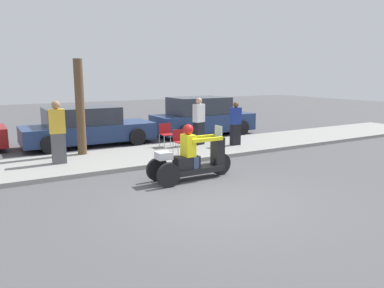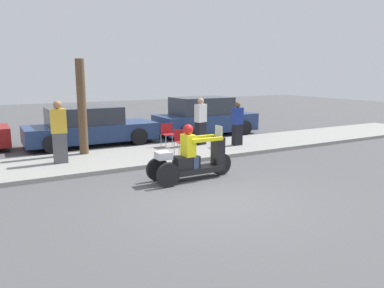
# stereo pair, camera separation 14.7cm
# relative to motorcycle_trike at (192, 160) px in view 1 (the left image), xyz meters

# --- Properties ---
(ground_plane) EXTENTS (60.00, 60.00, 0.00)m
(ground_plane) POSITION_rel_motorcycle_trike_xyz_m (-0.42, -1.64, -0.51)
(ground_plane) COLOR #4C4C4F
(sidewalk_strip) EXTENTS (28.00, 2.80, 0.12)m
(sidewalk_strip) POSITION_rel_motorcycle_trike_xyz_m (-0.42, 2.96, -0.45)
(sidewalk_strip) COLOR gray
(sidewalk_strip) RESTS_ON ground
(motorcycle_trike) EXTENTS (2.30, 0.72, 1.43)m
(motorcycle_trike) POSITION_rel_motorcycle_trike_xyz_m (0.00, 0.00, 0.00)
(motorcycle_trike) COLOR black
(motorcycle_trike) RESTS_ON ground
(spectator_far_back) EXTENTS (0.37, 0.23, 1.57)m
(spectator_far_back) POSITION_rel_motorcycle_trike_xyz_m (3.42, 2.77, 0.36)
(spectator_far_back) COLOR black
(spectator_far_back) RESTS_ON sidewalk_strip
(spectator_by_tree) EXTENTS (0.45, 0.29, 1.81)m
(spectator_by_tree) POSITION_rel_motorcycle_trike_xyz_m (-2.68, 3.04, 0.48)
(spectator_by_tree) COLOR #515156
(spectator_by_tree) RESTS_ON sidewalk_strip
(spectator_mid_group) EXTENTS (0.45, 0.34, 1.70)m
(spectator_mid_group) POSITION_rel_motorcycle_trike_xyz_m (2.33, 3.52, 0.43)
(spectator_mid_group) COLOR black
(spectator_mid_group) RESTS_ON sidewalk_strip
(folding_chair_set_back) EXTENTS (0.48, 0.48, 0.82)m
(folding_chair_set_back) POSITION_rel_motorcycle_trike_xyz_m (1.12, 3.75, 0.11)
(folding_chair_set_back) COLOR #A5A8AD
(folding_chair_set_back) RESTS_ON sidewalk_strip
(folding_chair_curbside) EXTENTS (0.51, 0.51, 0.82)m
(folding_chair_curbside) POSITION_rel_motorcycle_trike_xyz_m (0.87, 2.20, 0.11)
(folding_chair_curbside) COLOR #A5A8AD
(folding_chair_curbside) RESTS_ON sidewalk_strip
(parked_car_lot_right) EXTENTS (4.83, 1.99, 1.45)m
(parked_car_lot_right) POSITION_rel_motorcycle_trike_xyz_m (-1.09, 6.01, 0.18)
(parked_car_lot_right) COLOR navy
(parked_car_lot_right) RESTS_ON ground
(parked_car_lot_center) EXTENTS (4.44, 2.11, 1.67)m
(parked_car_lot_center) POSITION_rel_motorcycle_trike_xyz_m (3.99, 6.02, 0.26)
(parked_car_lot_center) COLOR navy
(parked_car_lot_center) RESTS_ON ground
(tree_trunk) EXTENTS (0.28, 0.28, 3.01)m
(tree_trunk) POSITION_rel_motorcycle_trike_xyz_m (-1.79, 3.98, 1.11)
(tree_trunk) COLOR brown
(tree_trunk) RESTS_ON sidewalk_strip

